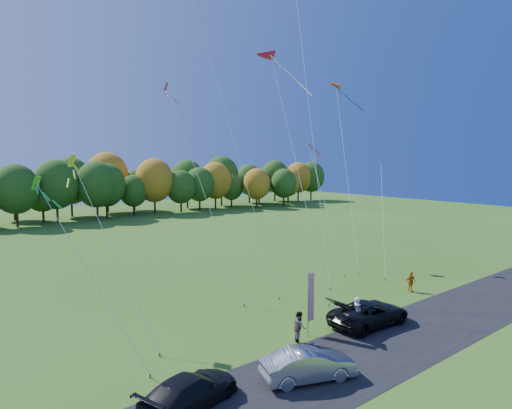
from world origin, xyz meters
TOP-DOWN VIEW (x-y plane):
  - ground at (0.00, 0.00)m, footprint 160.00×160.00m
  - asphalt_strip at (0.00, -4.00)m, footprint 90.00×6.00m
  - tree_line at (0.00, 55.00)m, footprint 116.00×12.00m
  - black_suv at (2.74, -1.61)m, footprint 5.59×2.82m
  - silver_sedan at (-5.11, -4.08)m, footprint 4.70×3.01m
  - dark_truck_a at (-10.57, -2.62)m, footprint 5.12×3.11m
  - person_tailgate_a at (1.75, -1.48)m, footprint 0.55×0.76m
  - person_tailgate_b at (-2.42, -0.75)m, footprint 0.97×1.06m
  - person_east at (10.90, 0.67)m, footprint 0.98×0.62m
  - feather_flag at (-1.20, -0.40)m, footprint 0.50×0.07m
  - kite_delta_blue at (0.32, 10.68)m, footprint 4.69×11.25m
  - kite_parafoil_orange at (9.80, 10.75)m, footprint 8.14×12.25m
  - kite_delta_red at (4.44, 6.64)m, footprint 3.09×9.33m
  - kite_parafoil_rainbow at (14.76, 10.34)m, footprint 7.32×8.39m
  - kite_diamond_yellow at (-10.21, 6.04)m, footprint 2.45×7.65m
  - kite_diamond_green at (-12.26, 3.67)m, footprint 3.68×6.51m
  - kite_diamond_white at (11.46, 10.03)m, footprint 2.76×7.37m
  - kite_diamond_pink at (-1.89, 9.79)m, footprint 2.17×8.19m
  - kite_diamond_blue_low at (14.49, 5.86)m, footprint 5.22×4.63m

SIDE VIEW (x-z plane):
  - ground at x=0.00m, z-range 0.00..0.00m
  - tree_line at x=0.00m, z-range -5.00..5.00m
  - asphalt_strip at x=0.00m, z-range 0.00..0.01m
  - dark_truck_a at x=-10.57m, z-range 0.00..1.39m
  - silver_sedan at x=-5.11m, z-range 0.00..1.46m
  - black_suv at x=2.74m, z-range 0.00..1.52m
  - person_east at x=10.90m, z-range 0.00..1.56m
  - person_tailgate_b at x=-2.42m, z-range 0.00..1.75m
  - person_tailgate_a at x=1.75m, z-range 0.00..1.93m
  - feather_flag at x=-1.20m, z-range 0.41..4.15m
  - kite_diamond_green at x=-12.26m, z-range -0.23..9.39m
  - kite_diamond_blue_low at x=14.49m, z-range -0.22..10.21m
  - kite_diamond_yellow at x=-10.21m, z-range -0.22..10.52m
  - kite_diamond_white at x=11.46m, z-range -0.25..12.21m
  - kite_diamond_pink at x=-1.89m, z-range -0.19..16.02m
  - kite_parafoil_rainbow at x=14.76m, z-range -0.19..18.13m
  - kite_delta_red at x=4.44m, z-range -0.10..19.88m
  - kite_delta_blue at x=0.32m, z-range -0.34..30.40m
  - kite_parafoil_orange at x=9.80m, z-range -0.18..31.38m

